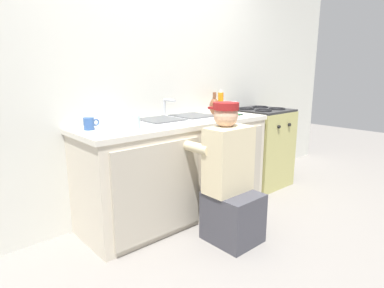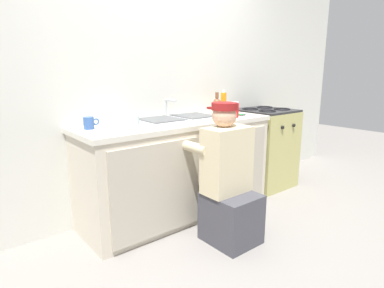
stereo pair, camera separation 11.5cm
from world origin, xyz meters
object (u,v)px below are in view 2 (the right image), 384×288
at_px(stove_range, 264,148).
at_px(cell_phone, 238,114).
at_px(soda_cup_red, 235,110).
at_px(soap_bottle_orange, 223,103).
at_px(vase_decorative, 217,106).
at_px(coffee_mug, 89,123).
at_px(plumber_person, 228,185).
at_px(water_glass, 136,122).
at_px(sink_double_basin, 178,119).

relative_size(stove_range, cell_phone, 6.58).
xyz_separation_m(soda_cup_red, soap_bottle_orange, (0.12, 0.28, 0.04)).
bearing_deg(vase_decorative, coffee_mug, 179.10).
bearing_deg(plumber_person, soap_bottle_orange, 48.05).
relative_size(vase_decorative, water_glass, 2.30).
xyz_separation_m(stove_range, soap_bottle_orange, (-0.57, 0.12, 0.55)).
bearing_deg(plumber_person, coffee_mug, 136.70).
distance_m(sink_double_basin, cell_phone, 0.73).
relative_size(vase_decorative, cell_phone, 1.64).
distance_m(stove_range, water_glass, 1.81).
height_order(stove_range, water_glass, water_glass).
distance_m(plumber_person, soap_bottle_orange, 1.16).
bearing_deg(soda_cup_red, sink_double_basin, 163.70).
bearing_deg(cell_phone, stove_range, 7.06).
xyz_separation_m(sink_double_basin, soda_cup_red, (0.57, -0.17, 0.06)).
xyz_separation_m(sink_double_basin, cell_phone, (0.73, -0.07, -0.01)).
distance_m(stove_range, soap_bottle_orange, 0.80).
bearing_deg(coffee_mug, sink_double_basin, -7.47).
relative_size(stove_range, soda_cup_red, 6.06).
relative_size(coffee_mug, water_glass, 1.26).
bearing_deg(soda_cup_red, stove_range, 13.20).
relative_size(coffee_mug, soda_cup_red, 0.83).
height_order(water_glass, cell_phone, water_glass).
bearing_deg(cell_phone, plumber_person, -141.31).
bearing_deg(water_glass, stove_range, 2.65).
height_order(stove_range, vase_decorative, vase_decorative).
relative_size(sink_double_basin, plumber_person, 0.72).
distance_m(coffee_mug, soda_cup_red, 1.38).
bearing_deg(coffee_mug, soap_bottle_orange, 0.49).
xyz_separation_m(coffee_mug, soap_bottle_orange, (1.47, 0.01, 0.07)).
relative_size(stove_range, soap_bottle_orange, 3.68).
bearing_deg(soda_cup_red, soap_bottle_orange, 66.16).
bearing_deg(vase_decorative, soap_bottle_orange, 14.75).
bearing_deg(stove_range, vase_decorative, 173.18).
height_order(plumber_person, coffee_mug, plumber_person).
xyz_separation_m(plumber_person, soap_bottle_orange, (0.68, 0.76, 0.55)).
distance_m(water_glass, cell_phone, 1.21).
bearing_deg(coffee_mug, plumber_person, -43.30).
bearing_deg(soda_cup_red, cell_phone, 31.21).
bearing_deg(plumber_person, cell_phone, 38.69).
distance_m(stove_range, cell_phone, 0.70).
distance_m(sink_double_basin, plumber_person, 0.79).
xyz_separation_m(plumber_person, water_glass, (-0.49, 0.56, 0.48)).
distance_m(plumber_person, water_glass, 0.89).
bearing_deg(plumber_person, vase_decorative, 52.63).
bearing_deg(soap_bottle_orange, stove_range, -11.62).
distance_m(water_glass, soap_bottle_orange, 1.19).
bearing_deg(water_glass, soda_cup_red, -4.51).
height_order(plumber_person, water_glass, plumber_person).
relative_size(stove_range, coffee_mug, 7.31).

